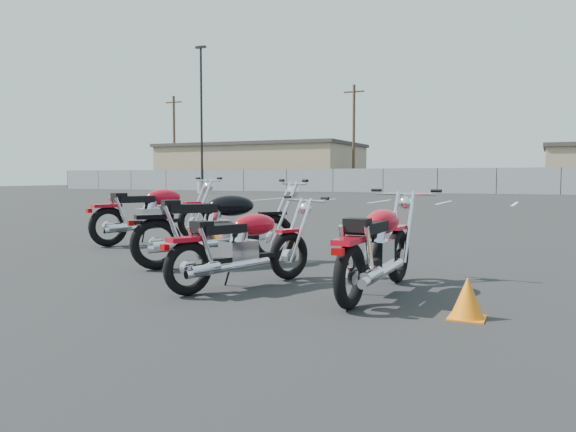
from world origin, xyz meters
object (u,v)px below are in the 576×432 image
at_px(motorcycle_third_red, 242,247).
at_px(motorcycle_front_red, 153,213).
at_px(motorcycle_second_black, 216,227).
at_px(motorcycle_rear_red, 377,248).

bearing_deg(motorcycle_third_red, motorcycle_front_red, 140.62).
distance_m(motorcycle_front_red, motorcycle_second_black, 2.92).
relative_size(motorcycle_front_red, motorcycle_rear_red, 1.09).
xyz_separation_m(motorcycle_second_black, motorcycle_third_red, (1.02, -1.10, -0.09)).
relative_size(motorcycle_front_red, motorcycle_third_red, 1.22).
relative_size(motorcycle_front_red, motorcycle_second_black, 1.12).
bearing_deg(motorcycle_rear_red, motorcycle_second_black, 160.31).
height_order(motorcycle_third_red, motorcycle_rear_red, motorcycle_rear_red).
distance_m(motorcycle_front_red, motorcycle_third_red, 4.40).
bearing_deg(motorcycle_second_black, motorcycle_front_red, 144.70).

